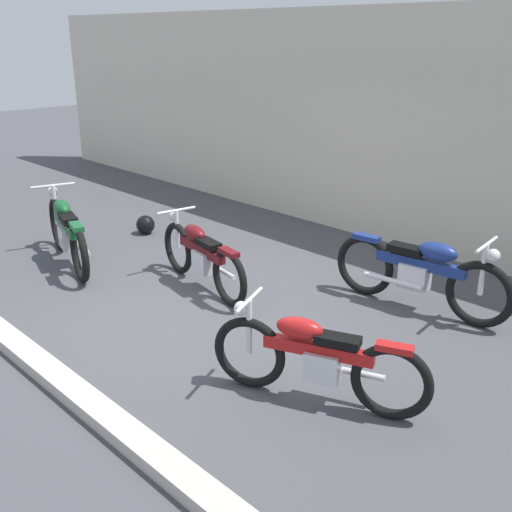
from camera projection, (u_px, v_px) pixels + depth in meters
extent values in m
plane|color=#47474C|center=(199.00, 315.00, 6.77)|extent=(40.00, 40.00, 0.00)
cube|color=beige|center=(398.00, 129.00, 8.67)|extent=(18.00, 0.30, 3.35)
cube|color=#B7B2A8|center=(46.00, 369.00, 5.56)|extent=(18.00, 0.24, 0.12)
sphere|color=black|center=(145.00, 225.00, 9.46)|extent=(0.29, 0.29, 0.29)
torus|color=black|center=(58.00, 224.00, 8.71)|extent=(0.75, 0.30, 0.76)
torus|color=black|center=(79.00, 253.00, 7.55)|extent=(0.75, 0.30, 0.76)
cube|color=silver|center=(68.00, 237.00, 8.08)|extent=(0.38, 0.29, 0.29)
cube|color=#145128|center=(66.00, 225.00, 8.07)|extent=(1.05, 0.40, 0.12)
ellipsoid|color=#145128|center=(62.00, 208.00, 8.16)|extent=(0.50, 0.33, 0.21)
cube|color=black|center=(68.00, 218.00, 7.87)|extent=(0.45, 0.30, 0.08)
cube|color=#145128|center=(76.00, 227.00, 7.43)|extent=(0.35, 0.21, 0.06)
cylinder|color=silver|center=(55.00, 205.00, 8.61)|extent=(0.06, 0.06, 0.57)
cylinder|color=silver|center=(53.00, 186.00, 8.51)|extent=(0.21, 0.59, 0.04)
sphere|color=silver|center=(53.00, 191.00, 8.62)|extent=(0.15, 0.15, 0.15)
cylinder|color=silver|center=(82.00, 246.00, 7.99)|extent=(0.71, 0.27, 0.06)
torus|color=black|center=(178.00, 248.00, 7.86)|extent=(0.68, 0.20, 0.68)
torus|color=black|center=(229.00, 278.00, 6.90)|extent=(0.68, 0.20, 0.68)
cube|color=silver|center=(204.00, 262.00, 7.34)|extent=(0.32, 0.23, 0.26)
cube|color=#590F14|center=(202.00, 249.00, 7.32)|extent=(0.95, 0.25, 0.11)
ellipsoid|color=#590F14|center=(194.00, 233.00, 7.39)|extent=(0.43, 0.25, 0.19)
cube|color=black|center=(208.00, 244.00, 7.15)|extent=(0.39, 0.23, 0.07)
cube|color=#590F14|center=(229.00, 252.00, 6.79)|extent=(0.31, 0.16, 0.06)
cylinder|color=silver|center=(177.00, 229.00, 7.77)|extent=(0.05, 0.05, 0.51)
cylinder|color=silver|center=(176.00, 210.00, 7.69)|extent=(0.12, 0.54, 0.03)
sphere|color=silver|center=(174.00, 216.00, 7.78)|extent=(0.13, 0.13, 0.13)
cylinder|color=silver|center=(220.00, 269.00, 7.28)|extent=(0.65, 0.17, 0.06)
torus|color=black|center=(480.00, 294.00, 6.39)|extent=(0.75, 0.18, 0.74)
torus|color=black|center=(365.00, 265.00, 7.20)|extent=(0.75, 0.18, 0.74)
cube|color=silver|center=(415.00, 276.00, 6.81)|extent=(0.35, 0.24, 0.29)
cube|color=navy|center=(420.00, 264.00, 6.73)|extent=(1.05, 0.22, 0.12)
ellipsoid|color=navy|center=(438.00, 252.00, 6.55)|extent=(0.47, 0.25, 0.20)
cube|color=black|center=(406.00, 249.00, 6.79)|extent=(0.43, 0.23, 0.08)
cube|color=navy|center=(367.00, 237.00, 7.07)|extent=(0.34, 0.16, 0.06)
cylinder|color=silver|center=(483.00, 270.00, 6.29)|extent=(0.06, 0.06, 0.56)
cylinder|color=silver|center=(487.00, 245.00, 6.19)|extent=(0.10, 0.59, 0.04)
sphere|color=silver|center=(493.00, 256.00, 6.18)|extent=(0.14, 0.14, 0.14)
cylinder|color=silver|center=(393.00, 281.00, 6.87)|extent=(0.72, 0.14, 0.06)
torus|color=black|center=(249.00, 353.00, 5.30)|extent=(0.65, 0.34, 0.67)
torus|color=black|center=(391.00, 382.00, 4.85)|extent=(0.65, 0.34, 0.67)
cube|color=silver|center=(323.00, 366.00, 5.05)|extent=(0.34, 0.28, 0.26)
cube|color=#B21919|center=(318.00, 349.00, 5.01)|extent=(0.91, 0.45, 0.11)
ellipsoid|color=#B21919|center=(299.00, 328.00, 5.02)|extent=(0.45, 0.33, 0.18)
cube|color=black|center=(338.00, 340.00, 4.91)|extent=(0.40, 0.30, 0.07)
cube|color=#B21919|center=(394.00, 348.00, 4.74)|extent=(0.32, 0.22, 0.06)
cylinder|color=silver|center=(249.00, 327.00, 5.21)|extent=(0.05, 0.05, 0.51)
cylinder|color=silver|center=(249.00, 300.00, 5.12)|extent=(0.24, 0.51, 0.03)
sphere|color=silver|center=(241.00, 308.00, 5.18)|extent=(0.13, 0.13, 0.13)
cylinder|color=silver|center=(347.00, 371.00, 5.10)|extent=(0.62, 0.30, 0.06)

